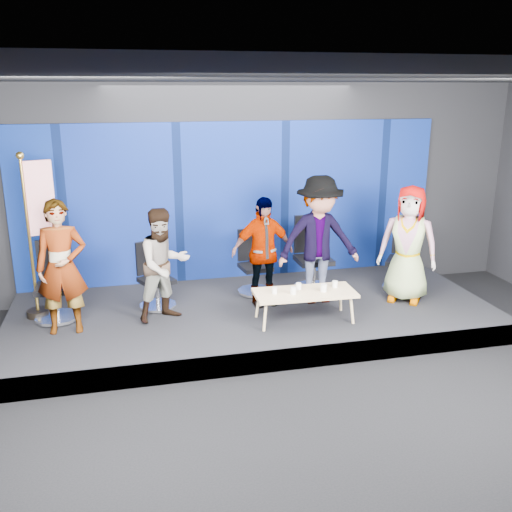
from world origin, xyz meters
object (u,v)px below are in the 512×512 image
Objects in this scene: coffee_table at (305,294)px; panelist_e at (408,244)px; flag_stand at (38,231)px; chair_d at (312,266)px; panelist_b at (164,265)px; mug_c at (299,286)px; mug_a at (275,290)px; mug_d at (324,288)px; chair_a at (56,294)px; mug_e at (335,284)px; chair_e at (403,267)px; panelist_a at (62,267)px; mug_b at (293,291)px; panelist_d at (319,240)px; chair_c at (254,272)px; panelist_c at (262,252)px; chair_b at (155,286)px.

panelist_e is at bearing 13.53° from coffee_table.
flag_stand is (-5.25, 0.63, 0.35)m from panelist_e.
chair_d is at bearing -17.96° from flag_stand.
panelist_e is 5.30m from flag_stand.
panelist_b is 17.58× the size of mug_c.
mug_d is (0.67, -0.08, 0.01)m from mug_a.
chair_a reaches higher than mug_e.
mug_e is (-1.47, -0.81, 0.12)m from chair_e.
panelist_a is at bearing -144.45° from panelist_e.
panelist_a is 3.06m from mug_b.
chair_d reaches higher than mug_b.
flag_stand is (-3.09, 1.02, 0.76)m from mug_a.
mug_d is at bearing -6.98° from mug_a.
chair_d is 0.67× the size of panelist_e.
panelist_d is at bearing 93.95° from mug_e.
chair_d is at bearing 60.76° from mug_b.
coffee_table is at bearing -79.15° from chair_c.
panelist_c reaches higher than coffee_table.
flag_stand is at bearing 167.50° from panelist_c.
chair_d is at bearing 62.19° from mug_c.
chair_e is 0.73m from panelist_e.
mug_e is (0.88, -0.69, -0.34)m from panelist_c.
mug_e is at bearing -85.90° from panelist_d.
mug_d is (2.22, -1.06, 0.16)m from chair_b.
chair_e is 2.32m from mug_b.
panelist_c reaches higher than mug_b.
panelist_e is at bearing -78.22° from chair_e.
chair_d reaches higher than mug_d.
panelist_a reaches higher than chair_c.
chair_c is 1.34m from coffee_table.
panelist_c is 0.85m from panelist_d.
panelist_e reaches higher than panelist_b.
coffee_table is at bearing -69.17° from panelist_c.
panelist_c is (1.56, -0.24, 0.49)m from chair_b.
mug_a is at bearing 161.38° from mug_b.
panelist_b is 2.39m from mug_e.
panelist_a is 5.17m from chair_e.
panelist_c is at bearing -25.04° from flag_stand.
chair_a is at bearing 165.52° from mug_d.
panelist_e is at bearing -26.71° from flag_stand.
mug_d reaches higher than mug_e.
panelist_a reaches higher than coffee_table.
mug_a is at bearing -41.35° from panelist_b.
chair_b is 3.91m from chair_e.
panelist_d reaches higher than mug_a.
mug_c is 0.52m from mug_e.
mug_b is at bearing -15.74° from chair_a.
flag_stand is at bearing 163.66° from mug_d.
mug_c is (-1.79, -0.31, -0.41)m from panelist_e.
mug_b is 1.06× the size of mug_c.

